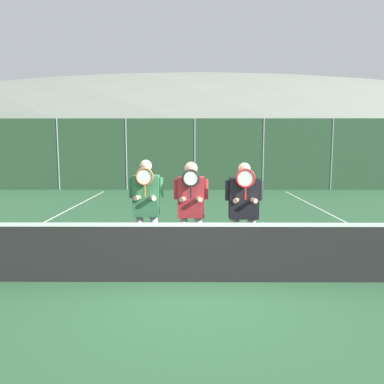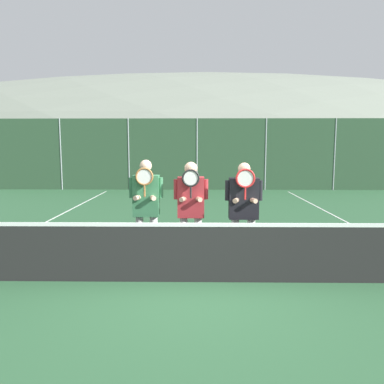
{
  "view_description": "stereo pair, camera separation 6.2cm",
  "coord_description": "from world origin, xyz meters",
  "px_view_note": "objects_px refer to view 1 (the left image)",
  "views": [
    {
      "loc": [
        -0.03,
        -5.44,
        2.06
      ],
      "look_at": [
        -0.06,
        0.89,
        1.26
      ],
      "focal_mm": 35.0,
      "sensor_mm": 36.0,
      "label": 1
    },
    {
      "loc": [
        0.03,
        -5.44,
        2.06
      ],
      "look_at": [
        -0.06,
        0.89,
        1.26
      ],
      "focal_mm": 35.0,
      "sensor_mm": 36.0,
      "label": 2
    }
  ],
  "objects_px": {
    "car_far_left": "(73,167)",
    "player_center_left": "(191,205)",
    "car_right_of_center": "(373,169)",
    "car_left_of_center": "(174,167)",
    "car_center": "(274,168)",
    "player_center_right": "(244,206)",
    "player_leftmost": "(146,205)"
  },
  "relations": [
    {
      "from": "car_far_left",
      "to": "player_center_left",
      "type": "bearing_deg",
      "value": -64.66
    },
    {
      "from": "player_center_left",
      "to": "car_far_left",
      "type": "xyz_separation_m",
      "value": [
        -6.18,
        13.04,
        -0.13
      ]
    },
    {
      "from": "car_far_left",
      "to": "car_right_of_center",
      "type": "relative_size",
      "value": 1.02
    },
    {
      "from": "car_left_of_center",
      "to": "car_center",
      "type": "bearing_deg",
      "value": -1.37
    },
    {
      "from": "player_center_left",
      "to": "player_center_right",
      "type": "distance_m",
      "value": 0.87
    },
    {
      "from": "car_left_of_center",
      "to": "car_right_of_center",
      "type": "height_order",
      "value": "car_left_of_center"
    },
    {
      "from": "player_center_left",
      "to": "car_left_of_center",
      "type": "relative_size",
      "value": 0.39
    },
    {
      "from": "player_leftmost",
      "to": "car_far_left",
      "type": "height_order",
      "value": "car_far_left"
    },
    {
      "from": "player_leftmost",
      "to": "player_center_right",
      "type": "height_order",
      "value": "player_leftmost"
    },
    {
      "from": "car_left_of_center",
      "to": "car_right_of_center",
      "type": "xyz_separation_m",
      "value": [
        10.19,
        -0.41,
        -0.07
      ]
    },
    {
      "from": "player_center_right",
      "to": "car_far_left",
      "type": "bearing_deg",
      "value": 118.19
    },
    {
      "from": "car_far_left",
      "to": "player_leftmost",
      "type": "bearing_deg",
      "value": -67.41
    },
    {
      "from": "player_leftmost",
      "to": "player_center_right",
      "type": "distance_m",
      "value": 1.62
    },
    {
      "from": "car_left_of_center",
      "to": "player_leftmost",
      "type": "bearing_deg",
      "value": -88.95
    },
    {
      "from": "car_far_left",
      "to": "car_center",
      "type": "xyz_separation_m",
      "value": [
        10.37,
        0.19,
        -0.05
      ]
    },
    {
      "from": "player_center_left",
      "to": "player_leftmost",
      "type": "bearing_deg",
      "value": -179.96
    },
    {
      "from": "car_center",
      "to": "car_left_of_center",
      "type": "bearing_deg",
      "value": 178.63
    },
    {
      "from": "car_left_of_center",
      "to": "car_far_left",
      "type": "bearing_deg",
      "value": -176.5
    },
    {
      "from": "player_center_right",
      "to": "car_center",
      "type": "bearing_deg",
      "value": 76.0
    },
    {
      "from": "car_far_left",
      "to": "car_right_of_center",
      "type": "height_order",
      "value": "car_far_left"
    },
    {
      "from": "player_leftmost",
      "to": "car_center",
      "type": "bearing_deg",
      "value": 69.53
    },
    {
      "from": "car_left_of_center",
      "to": "car_right_of_center",
      "type": "bearing_deg",
      "value": -2.29
    },
    {
      "from": "car_left_of_center",
      "to": "player_center_right",
      "type": "bearing_deg",
      "value": -82.13
    },
    {
      "from": "player_center_right",
      "to": "player_leftmost",
      "type": "bearing_deg",
      "value": 176.52
    },
    {
      "from": "player_center_right",
      "to": "car_center",
      "type": "height_order",
      "value": "player_center_right"
    },
    {
      "from": "player_center_left",
      "to": "car_right_of_center",
      "type": "xyz_separation_m",
      "value": [
        9.2,
        12.95,
        -0.2
      ]
    },
    {
      "from": "player_center_right",
      "to": "car_far_left",
      "type": "height_order",
      "value": "car_far_left"
    },
    {
      "from": "player_center_left",
      "to": "car_far_left",
      "type": "bearing_deg",
      "value": 115.34
    },
    {
      "from": "player_leftmost",
      "to": "player_center_left",
      "type": "relative_size",
      "value": 1.02
    },
    {
      "from": "car_far_left",
      "to": "car_left_of_center",
      "type": "xyz_separation_m",
      "value": [
        5.18,
        0.32,
        -0.0
      ]
    },
    {
      "from": "player_leftmost",
      "to": "player_center_right",
      "type": "relative_size",
      "value": 1.02
    },
    {
      "from": "car_far_left",
      "to": "car_right_of_center",
      "type": "distance_m",
      "value": 15.38
    }
  ]
}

